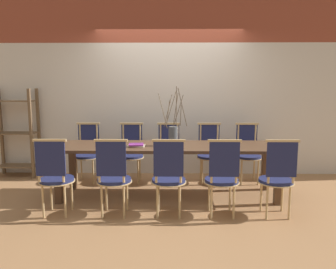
% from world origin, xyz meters
% --- Properties ---
extents(ground_plane, '(16.00, 16.00, 0.00)m').
position_xyz_m(ground_plane, '(0.00, 0.00, 0.00)').
color(ground_plane, '#9E7047').
extents(wall_rear, '(12.00, 0.06, 3.20)m').
position_xyz_m(wall_rear, '(0.00, 1.26, 1.60)').
color(wall_rear, beige).
rests_on(wall_rear, ground_plane).
extents(dining_table, '(3.11, 0.84, 0.73)m').
position_xyz_m(dining_table, '(0.00, 0.00, 0.65)').
color(dining_table, '#4C3321').
rests_on(dining_table, ground_plane).
extents(chair_near_leftend, '(0.43, 0.43, 0.95)m').
position_xyz_m(chair_near_leftend, '(-1.33, -0.73, 0.50)').
color(chair_near_leftend, '#1E234C').
rests_on(chair_near_leftend, ground_plane).
extents(chair_near_left, '(0.43, 0.43, 0.95)m').
position_xyz_m(chair_near_left, '(-0.63, -0.73, 0.50)').
color(chair_near_left, '#1E234C').
rests_on(chair_near_left, ground_plane).
extents(chair_near_center, '(0.43, 0.43, 0.95)m').
position_xyz_m(chair_near_center, '(0.02, -0.73, 0.50)').
color(chair_near_center, '#1E234C').
rests_on(chair_near_center, ground_plane).
extents(chair_near_right, '(0.43, 0.43, 0.95)m').
position_xyz_m(chair_near_right, '(0.65, -0.73, 0.50)').
color(chair_near_right, '#1E234C').
rests_on(chair_near_right, ground_plane).
extents(chair_near_rightend, '(0.43, 0.43, 0.95)m').
position_xyz_m(chair_near_rightend, '(1.30, -0.73, 0.50)').
color(chair_near_rightend, '#1E234C').
rests_on(chair_near_rightend, ground_plane).
extents(chair_far_leftend, '(0.43, 0.43, 0.95)m').
position_xyz_m(chair_far_leftend, '(-1.33, 0.73, 0.50)').
color(chair_far_leftend, '#1E234C').
rests_on(chair_far_leftend, ground_plane).
extents(chair_far_left, '(0.43, 0.43, 0.95)m').
position_xyz_m(chair_far_left, '(-0.61, 0.73, 0.50)').
color(chair_far_left, '#1E234C').
rests_on(chair_far_left, ground_plane).
extents(chair_far_center, '(0.43, 0.43, 0.95)m').
position_xyz_m(chair_far_center, '(0.00, 0.73, 0.50)').
color(chair_far_center, '#1E234C').
rests_on(chair_far_center, ground_plane).
extents(chair_far_right, '(0.43, 0.43, 0.95)m').
position_xyz_m(chair_far_right, '(0.66, 0.73, 0.50)').
color(chair_far_right, '#1E234C').
rests_on(chair_far_right, ground_plane).
extents(chair_far_rightend, '(0.43, 0.43, 0.95)m').
position_xyz_m(chair_far_rightend, '(1.28, 0.73, 0.50)').
color(chair_far_rightend, '#1E234C').
rests_on(chair_far_rightend, ground_plane).
extents(vase_centerpiece, '(0.40, 0.35, 0.81)m').
position_xyz_m(vase_centerpiece, '(0.07, -0.03, 0.89)').
color(vase_centerpiece, '#4C5156').
rests_on(vase_centerpiece, dining_table).
extents(book_stack, '(0.25, 0.20, 0.04)m').
position_xyz_m(book_stack, '(-0.43, -0.10, 0.75)').
color(book_stack, beige).
rests_on(book_stack, dining_table).
extents(shelving_rack, '(0.71, 0.35, 1.51)m').
position_xyz_m(shelving_rack, '(-2.62, 1.01, 0.75)').
color(shelving_rack, brown).
rests_on(shelving_rack, ground_plane).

